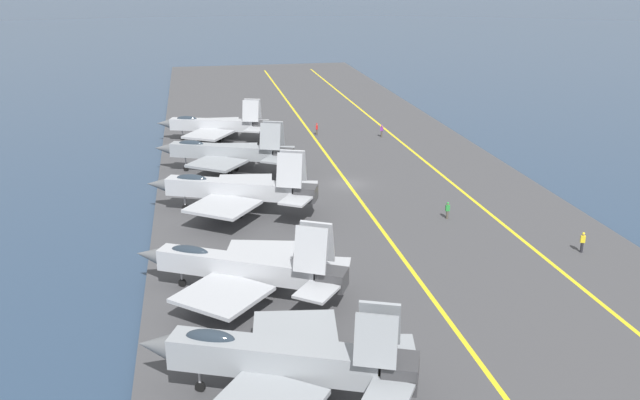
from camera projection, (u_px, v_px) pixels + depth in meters
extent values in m
plane|color=navy|center=(348.00, 187.00, 75.70)|extent=(2000.00, 2000.00, 0.00)
cube|color=#424244|center=(348.00, 186.00, 75.64)|extent=(190.01, 41.84, 0.40)
cube|color=yellow|center=(446.00, 178.00, 77.58)|extent=(171.01, 1.89, 0.01)
cube|color=yellow|center=(348.00, 184.00, 75.57)|extent=(171.01, 0.36, 0.01)
cube|color=gray|center=(273.00, 358.00, 37.34)|extent=(6.05, 11.65, 1.82)
cone|color=#5B5E60|center=(157.00, 345.00, 38.57)|extent=(2.43, 2.72, 1.73)
cube|color=#38383A|center=(400.00, 372.00, 36.08)|extent=(2.65, 2.55, 1.55)
ellipsoid|color=#232D38|center=(210.00, 338.00, 37.69)|extent=(1.99, 3.04, 1.00)
cube|color=gray|center=(295.00, 334.00, 40.85)|extent=(6.12, 5.79, 0.28)
cube|color=gray|center=(376.00, 341.00, 34.65)|extent=(1.63, 2.40, 2.77)
cube|color=gray|center=(380.00, 323.00, 36.43)|extent=(1.63, 2.40, 2.77)
cube|color=gray|center=(387.00, 397.00, 34.02)|extent=(3.56, 3.37, 0.20)
cube|color=gray|center=(395.00, 348.00, 38.30)|extent=(3.19, 2.75, 0.20)
cylinder|color=#B2B2B7|center=(200.00, 378.00, 38.73)|extent=(0.16, 0.16, 1.82)
cylinder|color=black|center=(200.00, 387.00, 38.93)|extent=(0.43, 0.64, 0.60)
cylinder|color=#B2B2B7|center=(300.00, 376.00, 38.91)|extent=(0.16, 0.16, 1.82)
cylinder|color=black|center=(300.00, 385.00, 39.11)|extent=(0.43, 0.64, 0.60)
cube|color=#A8AAAF|center=(237.00, 266.00, 49.65)|extent=(7.07, 11.65, 1.59)
cone|color=#5B5E60|center=(150.00, 255.00, 51.59)|extent=(2.41, 2.76, 1.51)
cube|color=#38383A|center=(332.00, 279.00, 47.67)|extent=(2.54, 2.61, 1.35)
ellipsoid|color=#232D38|center=(190.00, 251.00, 50.41)|extent=(2.15, 3.06, 0.88)
cube|color=#A8AAAF|center=(222.00, 294.00, 46.58)|extent=(7.52, 7.52, 0.28)
cube|color=#A8AAAF|center=(259.00, 255.00, 52.84)|extent=(6.42, 6.41, 0.28)
cube|color=#A8AAAF|center=(311.00, 250.00, 46.47)|extent=(1.94, 2.51, 3.18)
cube|color=#A8AAAF|center=(318.00, 241.00, 47.98)|extent=(1.94, 2.51, 3.18)
cube|color=#A8AAAF|center=(316.00, 292.00, 45.82)|extent=(3.64, 3.55, 0.20)
cube|color=#A8AAAF|center=(334.00, 266.00, 49.79)|extent=(3.37, 3.06, 0.20)
cylinder|color=#B2B2B7|center=(182.00, 278.00, 51.40)|extent=(0.16, 0.16, 1.49)
cylinder|color=black|center=(182.00, 283.00, 51.55)|extent=(0.47, 0.63, 0.60)
cylinder|color=#B2B2B7|center=(247.00, 294.00, 48.82)|extent=(0.16, 0.16, 1.49)
cylinder|color=black|center=(247.00, 300.00, 48.96)|extent=(0.47, 0.63, 0.60)
cylinder|color=#B2B2B7|center=(259.00, 281.00, 50.83)|extent=(0.16, 0.16, 1.49)
cylinder|color=black|center=(259.00, 286.00, 50.98)|extent=(0.47, 0.63, 0.60)
cube|color=#A8AAAF|center=(230.00, 189.00, 65.83)|extent=(6.16, 12.46, 1.66)
cone|color=#5B5E60|center=(158.00, 184.00, 67.11)|extent=(2.35, 2.82, 1.58)
cube|color=#38383A|center=(306.00, 193.00, 64.51)|extent=(2.53, 2.62, 1.41)
ellipsoid|color=#232D38|center=(192.00, 179.00, 66.24)|extent=(1.97, 3.22, 0.91)
cube|color=#A8AAAF|center=(223.00, 206.00, 62.64)|extent=(7.61, 7.63, 0.28)
cube|color=#A8AAAF|center=(245.00, 183.00, 69.22)|extent=(6.08, 6.15, 0.28)
cube|color=#A8AAAF|center=(289.00, 170.00, 63.13)|extent=(1.79, 2.60, 3.21)
cube|color=#A8AAAF|center=(294.00, 165.00, 64.74)|extent=(1.79, 2.60, 3.21)
cube|color=#A8AAAF|center=(296.00, 201.00, 62.53)|extent=(3.64, 3.51, 0.20)
cube|color=#A8AAAF|center=(305.00, 186.00, 66.67)|extent=(3.22, 2.91, 0.20)
cylinder|color=#B2B2B7|center=(185.00, 202.00, 67.21)|extent=(0.16, 0.16, 1.73)
cylinder|color=black|center=(185.00, 207.00, 67.40)|extent=(0.42, 0.64, 0.60)
cylinder|color=#B2B2B7|center=(240.00, 210.00, 65.09)|extent=(0.16, 0.16, 1.73)
cylinder|color=black|center=(240.00, 215.00, 65.28)|extent=(0.42, 0.64, 0.60)
cylinder|color=#B2B2B7|center=(247.00, 202.00, 67.25)|extent=(0.16, 0.16, 1.73)
cylinder|color=black|center=(247.00, 207.00, 67.43)|extent=(0.42, 0.64, 0.60)
cube|color=gray|center=(222.00, 152.00, 78.50)|extent=(6.03, 12.09, 1.56)
cone|color=#5B5E60|center=(164.00, 149.00, 79.80)|extent=(2.25, 2.73, 1.48)
cube|color=#38383A|center=(284.00, 155.00, 77.17)|extent=(2.41, 2.53, 1.33)
ellipsoid|color=#232D38|center=(191.00, 144.00, 78.94)|extent=(1.91, 3.12, 0.86)
cube|color=gray|center=(217.00, 164.00, 75.64)|extent=(7.05, 7.17, 0.28)
cube|color=gray|center=(234.00, 149.00, 81.55)|extent=(5.50, 5.96, 0.28)
cube|color=gray|center=(270.00, 137.00, 75.90)|extent=(1.72, 2.52, 2.96)
cube|color=gray|center=(274.00, 133.00, 77.42)|extent=(1.72, 2.52, 2.96)
cube|color=gray|center=(275.00, 160.00, 75.24)|extent=(3.61, 3.47, 0.20)
cube|color=gray|center=(284.00, 150.00, 79.28)|extent=(3.22, 2.86, 0.20)
cylinder|color=#B2B2B7|center=(186.00, 164.00, 79.90)|extent=(0.16, 0.16, 1.85)
cylinder|color=black|center=(186.00, 169.00, 80.11)|extent=(0.43, 0.64, 0.60)
cylinder|color=#B2B2B7|center=(230.00, 169.00, 77.83)|extent=(0.16, 0.16, 1.85)
cylinder|color=black|center=(231.00, 174.00, 78.04)|extent=(0.43, 0.64, 0.60)
cylinder|color=#B2B2B7|center=(236.00, 164.00, 79.85)|extent=(0.16, 0.16, 1.85)
cylinder|color=black|center=(236.00, 169.00, 80.06)|extent=(0.43, 0.64, 0.60)
cube|color=#A8AAAF|center=(212.00, 125.00, 92.99)|extent=(4.83, 11.52, 1.53)
cone|color=#5B5E60|center=(165.00, 124.00, 93.68)|extent=(2.02, 2.52, 1.45)
cube|color=#38383A|center=(261.00, 126.00, 92.29)|extent=(2.23, 2.31, 1.30)
ellipsoid|color=#232D38|center=(187.00, 119.00, 93.11)|extent=(1.62, 2.94, 0.84)
cube|color=#A8AAAF|center=(208.00, 134.00, 89.80)|extent=(7.34, 7.15, 0.28)
cube|color=#A8AAAF|center=(221.00, 123.00, 96.44)|extent=(5.80, 5.28, 0.28)
cube|color=#A8AAAF|center=(251.00, 111.00, 90.93)|extent=(1.49, 2.36, 2.84)
cube|color=#A8AAAF|center=(253.00, 109.00, 92.44)|extent=(1.49, 2.36, 2.84)
cube|color=#A8AAAF|center=(255.00, 130.00, 90.31)|extent=(3.49, 3.22, 0.20)
cube|color=#A8AAAF|center=(261.00, 122.00, 94.36)|extent=(3.04, 2.51, 0.20)
cylinder|color=#B2B2B7|center=(182.00, 135.00, 93.94)|extent=(0.16, 0.16, 1.53)
cylinder|color=black|center=(183.00, 138.00, 94.10)|extent=(0.39, 0.64, 0.60)
cylinder|color=#B2B2B7|center=(219.00, 138.00, 92.38)|extent=(0.16, 0.16, 1.53)
cylinder|color=black|center=(219.00, 141.00, 92.53)|extent=(0.39, 0.64, 0.60)
cylinder|color=#B2B2B7|center=(223.00, 134.00, 94.38)|extent=(0.16, 0.16, 1.53)
cylinder|color=black|center=(223.00, 137.00, 94.53)|extent=(0.39, 0.64, 0.60)
cylinder|color=#4C473D|center=(447.00, 215.00, 65.17)|extent=(0.24, 0.24, 0.81)
cube|color=green|center=(448.00, 208.00, 64.93)|extent=(0.27, 0.39, 0.58)
sphere|color=#9E7051|center=(448.00, 204.00, 64.80)|extent=(0.22, 0.22, 0.22)
sphere|color=green|center=(448.00, 203.00, 64.78)|extent=(0.24, 0.24, 0.24)
cylinder|color=#4C473D|center=(317.00, 132.00, 96.71)|extent=(0.24, 0.24, 0.85)
cube|color=red|center=(317.00, 127.00, 96.48)|extent=(0.44, 0.36, 0.58)
sphere|color=beige|center=(317.00, 124.00, 96.34)|extent=(0.22, 0.22, 0.22)
sphere|color=red|center=(317.00, 124.00, 96.32)|extent=(0.24, 0.24, 0.24)
cylinder|color=#4C473D|center=(382.00, 134.00, 95.66)|extent=(0.24, 0.24, 0.93)
cube|color=purple|center=(382.00, 129.00, 95.42)|extent=(0.41, 0.46, 0.52)
sphere|color=#9E7051|center=(382.00, 126.00, 95.29)|extent=(0.22, 0.22, 0.22)
sphere|color=purple|center=(382.00, 126.00, 95.27)|extent=(0.24, 0.24, 0.24)
cylinder|color=#232328|center=(582.00, 247.00, 57.57)|extent=(0.24, 0.24, 0.91)
cube|color=yellow|center=(583.00, 239.00, 57.32)|extent=(0.38, 0.45, 0.62)
sphere|color=tan|center=(584.00, 234.00, 57.17)|extent=(0.22, 0.22, 0.22)
sphere|color=yellow|center=(584.00, 234.00, 57.15)|extent=(0.24, 0.24, 0.24)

